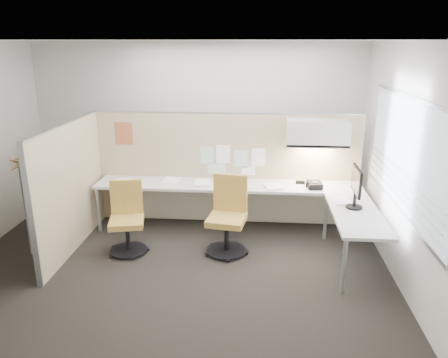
# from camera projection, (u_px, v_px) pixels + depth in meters

# --- Properties ---
(floor) EXTENTS (5.50, 4.50, 0.01)m
(floor) POSITION_uv_depth(u_px,v_px,m) (174.00, 267.00, 5.65)
(floor) COLOR black
(floor) RESTS_ON ground
(ceiling) EXTENTS (5.50, 4.50, 0.01)m
(ceiling) POSITION_uv_depth(u_px,v_px,m) (166.00, 40.00, 4.80)
(ceiling) COLOR white
(ceiling) RESTS_ON wall_back
(wall_back) EXTENTS (5.50, 0.02, 2.80)m
(wall_back) POSITION_uv_depth(u_px,v_px,m) (197.00, 127.00, 7.36)
(wall_back) COLOR beige
(wall_back) RESTS_ON ground
(wall_front) EXTENTS (5.50, 0.02, 2.80)m
(wall_front) POSITION_uv_depth(u_px,v_px,m) (107.00, 247.00, 3.09)
(wall_front) COLOR beige
(wall_front) RESTS_ON ground
(wall_right) EXTENTS (0.02, 4.50, 2.80)m
(wall_right) POSITION_uv_depth(u_px,v_px,m) (406.00, 168.00, 5.01)
(wall_right) COLOR beige
(wall_right) RESTS_ON ground
(window_pane) EXTENTS (0.01, 2.80, 1.30)m
(window_pane) POSITION_uv_depth(u_px,v_px,m) (406.00, 155.00, 4.96)
(window_pane) COLOR #A8B6C3
(window_pane) RESTS_ON wall_right
(partition_back) EXTENTS (4.10, 0.06, 1.75)m
(partition_back) POSITION_uv_depth(u_px,v_px,m) (226.00, 169.00, 6.86)
(partition_back) COLOR tan
(partition_back) RESTS_ON floor
(partition_left) EXTENTS (0.06, 2.20, 1.75)m
(partition_left) POSITION_uv_depth(u_px,v_px,m) (71.00, 188.00, 5.98)
(partition_left) COLOR tan
(partition_left) RESTS_ON floor
(desk) EXTENTS (4.00, 2.07, 0.73)m
(desk) POSITION_uv_depth(u_px,v_px,m) (249.00, 196.00, 6.46)
(desk) COLOR beige
(desk) RESTS_ON floor
(overhead_bin) EXTENTS (0.90, 0.36, 0.38)m
(overhead_bin) POSITION_uv_depth(u_px,v_px,m) (317.00, 133.00, 6.36)
(overhead_bin) COLOR beige
(overhead_bin) RESTS_ON partition_back
(task_light_strip) EXTENTS (0.60, 0.06, 0.02)m
(task_light_strip) POSITION_uv_depth(u_px,v_px,m) (316.00, 147.00, 6.43)
(task_light_strip) COLOR #FFEABF
(task_light_strip) RESTS_ON overhead_bin
(pinned_papers) EXTENTS (1.01, 0.00, 0.47)m
(pinned_papers) POSITION_uv_depth(u_px,v_px,m) (231.00, 160.00, 6.77)
(pinned_papers) COLOR #8CBF8C
(pinned_papers) RESTS_ON partition_back
(poster) EXTENTS (0.28, 0.00, 0.35)m
(poster) POSITION_uv_depth(u_px,v_px,m) (124.00, 133.00, 6.79)
(poster) COLOR #FF6120
(poster) RESTS_ON partition_back
(chair_left) EXTENTS (0.54, 0.56, 0.97)m
(chair_left) POSITION_uv_depth(u_px,v_px,m) (127.00, 220.00, 5.98)
(chair_left) COLOR black
(chair_left) RESTS_ON floor
(chair_right) EXTENTS (0.56, 0.58, 1.05)m
(chair_right) POSITION_uv_depth(u_px,v_px,m) (228.00, 218.00, 5.95)
(chair_right) COLOR black
(chair_right) RESTS_ON floor
(monitor) EXTENTS (0.21, 0.51, 0.54)m
(monitor) POSITION_uv_depth(u_px,v_px,m) (356.00, 185.00, 5.55)
(monitor) COLOR black
(monitor) RESTS_ON desk
(phone) EXTENTS (0.23, 0.22, 0.12)m
(phone) POSITION_uv_depth(u_px,v_px,m) (314.00, 185.00, 6.37)
(phone) COLOR black
(phone) RESTS_ON desk
(stapler) EXTENTS (0.14, 0.05, 0.05)m
(stapler) POSITION_uv_depth(u_px,v_px,m) (300.00, 182.00, 6.59)
(stapler) COLOR black
(stapler) RESTS_ON desk
(tape_dispenser) EXTENTS (0.10, 0.07, 0.06)m
(tape_dispenser) POSITION_uv_depth(u_px,v_px,m) (309.00, 185.00, 6.46)
(tape_dispenser) COLOR black
(tape_dispenser) RESTS_ON desk
(coat_hook) EXTENTS (0.18, 0.46, 1.38)m
(coat_hook) POSITION_uv_depth(u_px,v_px,m) (23.00, 170.00, 4.89)
(coat_hook) COLOR silver
(coat_hook) RESTS_ON partition_left
(paper_stack_0) EXTENTS (0.26, 0.32, 0.03)m
(paper_stack_0) POSITION_uv_depth(u_px,v_px,m) (122.00, 182.00, 6.64)
(paper_stack_0) COLOR white
(paper_stack_0) RESTS_ON desk
(paper_stack_1) EXTENTS (0.26, 0.32, 0.02)m
(paper_stack_1) POSITION_uv_depth(u_px,v_px,m) (171.00, 180.00, 6.73)
(paper_stack_1) COLOR white
(paper_stack_1) RESTS_ON desk
(paper_stack_2) EXTENTS (0.26, 0.32, 0.05)m
(paper_stack_2) POSITION_uv_depth(u_px,v_px,m) (202.00, 183.00, 6.55)
(paper_stack_2) COLOR white
(paper_stack_2) RESTS_ON desk
(paper_stack_3) EXTENTS (0.26, 0.32, 0.01)m
(paper_stack_3) POSITION_uv_depth(u_px,v_px,m) (239.00, 184.00, 6.59)
(paper_stack_3) COLOR white
(paper_stack_3) RESTS_ON desk
(paper_stack_4) EXTENTS (0.30, 0.35, 0.03)m
(paper_stack_4) POSITION_uv_depth(u_px,v_px,m) (273.00, 187.00, 6.44)
(paper_stack_4) COLOR white
(paper_stack_4) RESTS_ON desk
(paper_stack_5) EXTENTS (0.27, 0.33, 0.02)m
(paper_stack_5) POSITION_uv_depth(u_px,v_px,m) (341.00, 201.00, 5.87)
(paper_stack_5) COLOR white
(paper_stack_5) RESTS_ON desk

